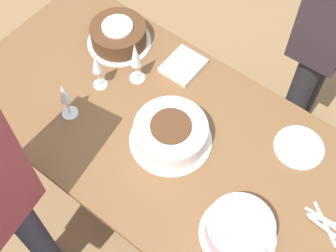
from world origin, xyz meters
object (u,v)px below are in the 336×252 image
(cake_center_white, at_px, (171,133))
(wine_glass_far, at_px, (135,57))
(cake_back_decorated, at_px, (239,230))
(wine_glass_near, at_px, (97,66))
(wine_glass_extra, at_px, (64,95))
(cake_front_chocolate, at_px, (118,35))

(cake_center_white, height_order, wine_glass_far, wine_glass_far)
(cake_back_decorated, height_order, wine_glass_near, wine_glass_near)
(cake_center_white, distance_m, wine_glass_far, 0.34)
(wine_glass_near, bearing_deg, wine_glass_far, -129.29)
(cake_back_decorated, height_order, wine_glass_extra, wine_glass_extra)
(wine_glass_extra, bearing_deg, wine_glass_far, -108.47)
(wine_glass_far, bearing_deg, wine_glass_extra, 71.53)
(cake_front_chocolate, bearing_deg, wine_glass_near, 112.12)
(cake_back_decorated, xyz_separation_m, wine_glass_far, (0.70, -0.30, 0.09))
(cake_back_decorated, relative_size, wine_glass_near, 1.41)
(cake_center_white, distance_m, cake_back_decorated, 0.44)
(cake_center_white, height_order, cake_front_chocolate, cake_center_white)
(cake_center_white, xyz_separation_m, wine_glass_near, (0.39, -0.03, 0.08))
(cake_center_white, bearing_deg, wine_glass_near, -4.30)
(wine_glass_near, relative_size, wine_glass_far, 0.88)
(cake_front_chocolate, xyz_separation_m, wine_glass_near, (-0.09, 0.22, 0.08))
(cake_front_chocolate, height_order, wine_glass_extra, wine_glass_extra)
(cake_back_decorated, xyz_separation_m, wine_glass_near, (0.80, -0.18, 0.08))
(cake_center_white, relative_size, cake_front_chocolate, 1.13)
(cake_center_white, height_order, wine_glass_near, wine_glass_near)
(wine_glass_near, bearing_deg, cake_front_chocolate, -67.88)
(cake_front_chocolate, relative_size, cake_back_decorated, 1.05)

